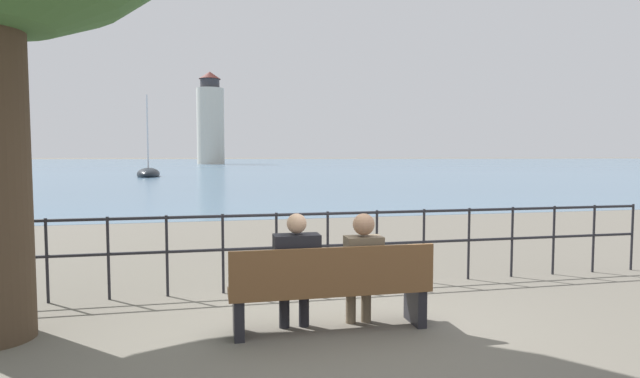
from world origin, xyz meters
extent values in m
plane|color=#605B51|center=(0.00, 0.00, 0.00)|extent=(1000.00, 1000.00, 0.00)
cube|color=slate|center=(0.00, 159.10, 0.00)|extent=(600.00, 300.00, 0.01)
cube|color=brown|center=(0.00, 0.00, 0.42)|extent=(2.09, 0.45, 0.05)
cube|color=brown|center=(0.00, -0.21, 0.68)|extent=(2.09, 0.04, 0.45)
cube|color=black|center=(-0.94, 0.00, 0.20)|extent=(0.10, 0.41, 0.40)
cube|color=black|center=(0.94, 0.00, 0.20)|extent=(0.10, 0.41, 0.40)
cylinder|color=black|center=(-0.46, 0.16, 0.23)|extent=(0.11, 0.11, 0.45)
cylinder|color=black|center=(-0.25, 0.16, 0.23)|extent=(0.11, 0.11, 0.45)
cube|color=black|center=(-0.35, 0.07, 0.50)|extent=(0.40, 0.26, 0.14)
cube|color=black|center=(-0.35, -0.02, 0.73)|extent=(0.47, 0.24, 0.56)
sphere|color=tan|center=(-0.35, -0.02, 1.13)|extent=(0.20, 0.20, 0.20)
cylinder|color=brown|center=(0.27, 0.16, 0.23)|extent=(0.11, 0.11, 0.45)
cylinder|color=brown|center=(0.44, 0.16, 0.23)|extent=(0.11, 0.11, 0.45)
cube|color=brown|center=(0.35, 0.07, 0.50)|extent=(0.33, 0.26, 0.14)
cube|color=brown|center=(0.35, -0.02, 0.71)|extent=(0.38, 0.24, 0.52)
sphere|color=#A87A5B|center=(0.35, -0.02, 1.10)|extent=(0.23, 0.23, 0.23)
cylinder|color=black|center=(-3.18, 1.64, 0.53)|extent=(0.04, 0.04, 1.05)
cylinder|color=black|center=(-2.47, 1.64, 0.53)|extent=(0.04, 0.04, 1.05)
cylinder|color=black|center=(-1.76, 1.64, 0.53)|extent=(0.04, 0.04, 1.05)
cylinder|color=black|center=(-1.06, 1.64, 0.53)|extent=(0.04, 0.04, 1.05)
cylinder|color=black|center=(-0.35, 1.64, 0.53)|extent=(0.04, 0.04, 1.05)
cylinder|color=black|center=(0.35, 1.64, 0.53)|extent=(0.04, 0.04, 1.05)
cylinder|color=black|center=(1.06, 1.64, 0.53)|extent=(0.04, 0.04, 1.05)
cylinder|color=black|center=(1.76, 1.64, 0.53)|extent=(0.04, 0.04, 1.05)
cylinder|color=black|center=(2.47, 1.64, 0.53)|extent=(0.04, 0.04, 1.05)
cylinder|color=black|center=(3.18, 1.64, 0.53)|extent=(0.04, 0.04, 1.05)
cylinder|color=black|center=(3.88, 1.64, 0.53)|extent=(0.04, 0.04, 1.05)
cylinder|color=black|center=(4.59, 1.64, 0.53)|extent=(0.04, 0.04, 1.05)
cylinder|color=black|center=(5.29, 1.64, 0.53)|extent=(0.04, 0.04, 1.05)
cylinder|color=black|center=(0.00, 1.64, 1.02)|extent=(10.59, 0.04, 0.04)
cylinder|color=black|center=(0.00, 1.64, 0.58)|extent=(10.59, 0.04, 0.04)
ellipsoid|color=black|center=(-6.70, 40.97, 0.22)|extent=(2.17, 5.17, 1.11)
cylinder|color=silver|center=(-6.70, 40.97, 3.84)|extent=(0.14, 0.14, 6.57)
cylinder|color=beige|center=(-1.53, 108.15, 8.31)|extent=(5.93, 5.93, 16.62)
cylinder|color=#2D2D33|center=(-1.53, 108.15, 17.63)|extent=(4.15, 4.15, 2.03)
cone|color=#4C1E19|center=(-1.53, 108.15, 19.45)|extent=(4.75, 4.75, 1.62)
camera|label=1|loc=(-1.18, -4.96, 1.81)|focal=28.00mm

